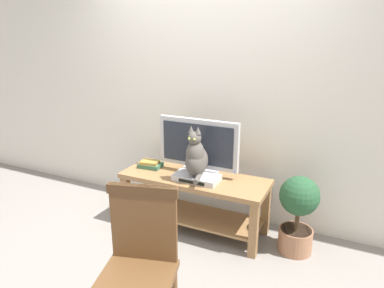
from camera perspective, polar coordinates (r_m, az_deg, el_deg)
The scene contains 9 objects.
ground_plane at distance 3.23m, azimuth -4.88°, elevation -17.30°, with size 12.00×12.00×0.00m, color gray.
back_wall at distance 3.57m, azimuth 2.75°, elevation 10.39°, with size 7.00×0.12×2.80m, color silver.
tv_stand at distance 3.41m, azimuth 0.37°, elevation -7.81°, with size 1.39×0.51×0.55m.
tv at distance 3.32m, azimuth 1.01°, elevation -0.36°, with size 0.79×0.20×0.54m.
media_box at distance 3.25m, azimuth 0.75°, elevation -5.43°, with size 0.41×0.23×0.05m.
cat at distance 3.17m, azimuth 0.67°, elevation -2.12°, with size 0.20×0.35×0.47m.
wooden_chair at distance 2.26m, azimuth -8.43°, elevation -17.47°, with size 0.54×0.54×0.97m.
book_stack at distance 3.58m, azimuth -6.70°, elevation -3.26°, with size 0.23×0.19×0.07m.
potted_plant at distance 3.20m, azimuth 16.65°, elevation -10.25°, with size 0.34×0.34×0.70m.
Camera 1 is at (1.38, -2.27, 1.84)m, focal length 33.22 mm.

